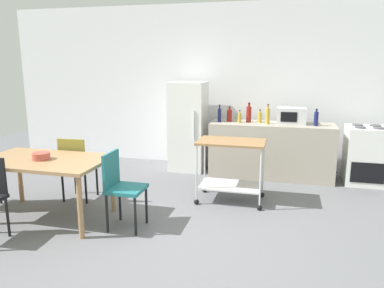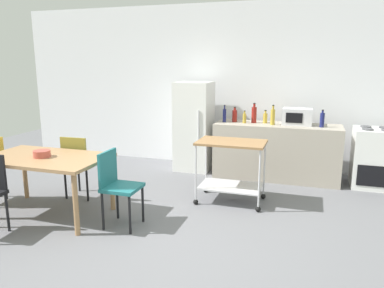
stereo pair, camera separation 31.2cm
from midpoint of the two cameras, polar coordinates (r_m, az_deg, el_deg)
The scene contains 18 objects.
ground_plane at distance 4.19m, azimuth -5.05°, elevation -14.34°, with size 12.00×12.00×0.00m, color slate.
back_wall at distance 6.85m, azimuth 3.69°, elevation 8.77°, with size 8.40×0.12×2.90m, color white.
kitchen_counter at distance 6.30m, azimuth 10.61°, elevation -0.95°, with size 2.00×0.64×0.90m, color #A89E8E.
dining_table at distance 4.87m, azimuth -23.38°, elevation -3.04°, with size 1.50×0.90×0.75m.
chair_olive at distance 5.39m, azimuth -18.83°, elevation -2.93°, with size 0.42×0.42×0.89m.
chair_teal at distance 4.37m, azimuth -12.84°, elevation -6.08°, with size 0.40×0.40×0.89m.
stove_oven at distance 6.40m, azimuth 23.69°, elevation -1.58°, with size 0.60×0.61×0.92m.
refrigerator at distance 6.58m, azimuth -1.93°, elevation 2.71°, with size 0.60×0.63×1.55m.
kitchen_cart at distance 5.07m, azimuth 4.23°, elevation -2.58°, with size 0.91×0.57×0.85m.
bottle_sesame_oil at distance 6.26m, azimuth 2.80°, elevation 4.47°, with size 0.06×0.06×0.29m.
bottle_soy_sauce at distance 6.32m, azimuth 4.33°, elevation 4.39°, with size 0.08×0.08×0.25m.
bottle_sparkling_water at distance 6.22m, azimuth 5.84°, elevation 4.05°, with size 0.06×0.06×0.21m.
bottle_soda at distance 6.27m, azimuth 7.27°, elevation 4.57°, with size 0.08×0.08×0.33m.
bottle_wine at distance 6.28m, azimuth 8.93°, elevation 4.06°, with size 0.07×0.07×0.21m.
bottle_vinegar at distance 6.13m, azimuth 10.07°, elevation 4.25°, with size 0.07×0.07×0.32m.
microwave at distance 6.25m, azimuth 13.57°, elevation 4.23°, with size 0.46×0.35×0.26m.
bottle_olive_oil at distance 6.13m, azimuth 17.07°, elevation 3.75°, with size 0.07×0.07×0.27m.
fruit_bowl at distance 4.83m, azimuth -23.81°, elevation -1.72°, with size 0.20×0.20×0.08m, color #B24C3F.
Camera 1 is at (1.12, -3.56, 1.88)m, focal length 34.89 mm.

